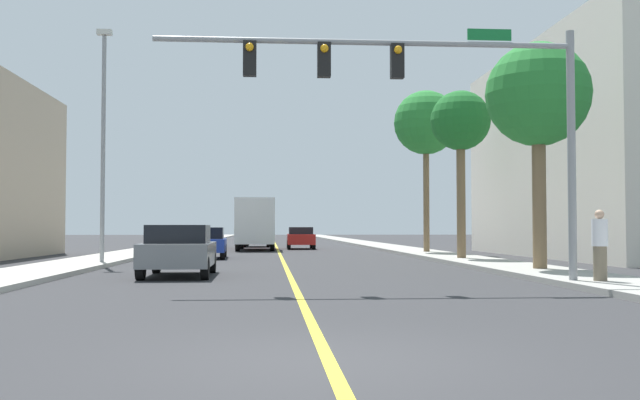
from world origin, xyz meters
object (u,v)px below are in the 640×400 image
(palm_far, at_px, (426,124))
(car_silver, at_px, (257,237))
(delivery_truck, at_px, (256,223))
(palm_mid, at_px, (460,124))
(car_green, at_px, (207,238))
(street_lamp, at_px, (103,134))
(car_blue, at_px, (207,242))
(car_red, at_px, (301,238))
(car_white, at_px, (191,240))
(traffic_signal_mast, at_px, (431,89))
(palm_near, at_px, (538,97))
(car_gray, at_px, (179,250))
(pedestrian, at_px, (600,245))

(palm_far, bearing_deg, car_silver, 120.48)
(delivery_truck, bearing_deg, palm_mid, -59.77)
(car_green, bearing_deg, street_lamp, 85.16)
(car_blue, distance_m, delivery_truck, 12.29)
(palm_mid, relative_size, car_red, 1.62)
(car_white, bearing_deg, car_green, -93.49)
(traffic_signal_mast, relative_size, delivery_truck, 1.36)
(palm_mid, xyz_separation_m, car_blue, (-11.11, 3.67, -5.15))
(car_red, bearing_deg, traffic_signal_mast, -85.99)
(street_lamp, height_order, palm_near, street_lamp)
(street_lamp, relative_size, palm_mid, 1.24)
(delivery_truck, bearing_deg, car_white, -144.97)
(palm_far, distance_m, car_gray, 21.08)
(car_silver, bearing_deg, car_white, -107.69)
(palm_mid, distance_m, car_silver, 26.03)
(car_gray, relative_size, car_green, 0.91)
(car_silver, bearing_deg, car_blue, -94.16)
(street_lamp, bearing_deg, car_blue, 60.73)
(car_red, bearing_deg, pedestrian, -78.73)
(car_gray, bearing_deg, car_silver, 86.03)
(car_blue, relative_size, delivery_truck, 0.53)
(car_blue, distance_m, pedestrian, 20.15)
(car_gray, relative_size, pedestrian, 2.44)
(palm_far, distance_m, car_blue, 13.74)
(car_white, bearing_deg, car_gray, 94.58)
(pedestrian, bearing_deg, car_gray, -156.55)
(car_white, relative_size, pedestrian, 2.35)
(car_gray, bearing_deg, delivery_truck, 84.91)
(pedestrian, bearing_deg, car_silver, 149.98)
(car_white, bearing_deg, palm_mid, 133.83)
(palm_far, bearing_deg, delivery_truck, 140.30)
(delivery_truck, bearing_deg, traffic_signal_mast, -80.27)
(traffic_signal_mast, distance_m, delivery_truck, 29.32)
(street_lamp, distance_m, palm_far, 18.25)
(street_lamp, relative_size, car_red, 2.00)
(street_lamp, relative_size, car_white, 2.19)
(palm_far, height_order, car_gray, palm_far)
(car_white, relative_size, car_silver, 0.89)
(palm_near, distance_m, pedestrian, 7.00)
(car_white, bearing_deg, car_red, -142.86)
(car_gray, bearing_deg, palm_mid, 37.99)
(palm_near, relative_size, car_silver, 1.59)
(car_white, bearing_deg, traffic_signal_mast, 107.54)
(street_lamp, bearing_deg, pedestrian, -37.17)
(palm_near, xyz_separation_m, car_silver, (-9.36, 31.89, -4.86))
(traffic_signal_mast, xyz_separation_m, car_green, (-8.16, 32.92, -4.10))
(car_gray, height_order, car_blue, car_gray)
(palm_near, relative_size, car_gray, 1.71)
(palm_mid, bearing_deg, car_silver, 110.74)
(palm_far, distance_m, car_white, 15.43)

